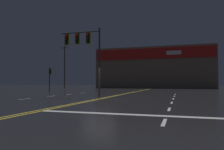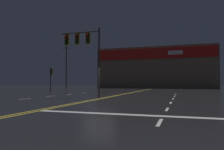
% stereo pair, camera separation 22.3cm
% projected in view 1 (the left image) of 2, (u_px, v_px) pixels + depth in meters
% --- Properties ---
extents(ground_plane, '(200.00, 200.00, 0.00)m').
position_uv_depth(ground_plane, '(100.00, 99.00, 17.14)').
color(ground_plane, black).
extents(road_markings, '(16.48, 60.00, 0.01)m').
position_uv_depth(road_markings, '(107.00, 101.00, 15.30)').
color(road_markings, gold).
rests_on(road_markings, ground).
extents(traffic_signal_median, '(3.56, 0.36, 5.79)m').
position_uv_depth(traffic_signal_median, '(83.00, 44.00, 18.34)').
color(traffic_signal_median, '#38383D').
rests_on(traffic_signal_median, ground).
extents(traffic_signal_corner_northwest, '(0.42, 0.36, 3.46)m').
position_uv_depth(traffic_signal_corner_northwest, '(50.00, 74.00, 32.10)').
color(traffic_signal_corner_northwest, '#38383D').
rests_on(traffic_signal_corner_northwest, ground).
extents(building_backdrop, '(27.88, 10.23, 9.81)m').
position_uv_depth(building_backdrop, '(154.00, 69.00, 55.24)').
color(building_backdrop, '#7A6651').
rests_on(building_backdrop, ground).
extents(utility_pole_row, '(45.91, 0.26, 11.12)m').
position_uv_depth(utility_pole_row, '(140.00, 66.00, 51.44)').
color(utility_pole_row, '#4C3828').
rests_on(utility_pole_row, ground).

